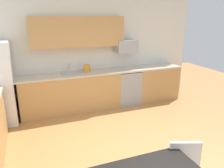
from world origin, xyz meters
TOP-DOWN VIEW (x-y plane):
  - ground_plane at (0.00, 0.00)m, footprint 12.00×12.00m
  - wall_back at (0.00, 2.65)m, footprint 5.80×0.10m
  - cabinet_run_back at (-0.56, 2.30)m, footprint 2.38×0.60m
  - cabinet_run_back_right at (1.81, 2.30)m, footprint 1.17×0.60m
  - countertop_back at (0.00, 2.30)m, footprint 4.80×0.64m
  - upper_cabinets_back at (-0.30, 2.43)m, footprint 2.20×0.34m
  - oven_range at (0.93, 2.30)m, footprint 0.60×0.60m
  - microwave at (0.93, 2.40)m, footprint 0.54×0.36m
  - sink_basin at (-0.53, 2.30)m, footprint 0.48×0.40m
  - sink_faucet at (-0.53, 2.48)m, footprint 0.02×0.02m
  - kettle at (-0.13, 2.35)m, footprint 0.14×0.14m

SIDE VIEW (x-z plane):
  - ground_plane at x=0.00m, z-range 0.00..0.00m
  - cabinet_run_back at x=-0.56m, z-range 0.00..0.90m
  - cabinet_run_back_right at x=1.81m, z-range 0.00..0.90m
  - oven_range at x=0.93m, z-range 0.00..0.91m
  - sink_basin at x=-0.53m, z-range 0.81..0.95m
  - countertop_back at x=0.00m, z-range 0.90..0.94m
  - kettle at x=-0.13m, z-range 0.92..1.12m
  - sink_faucet at x=-0.53m, z-range 0.92..1.16m
  - wall_back at x=0.00m, z-range 0.00..2.70m
  - microwave at x=0.93m, z-range 1.35..1.67m
  - upper_cabinets_back at x=-0.30m, z-range 1.55..2.25m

